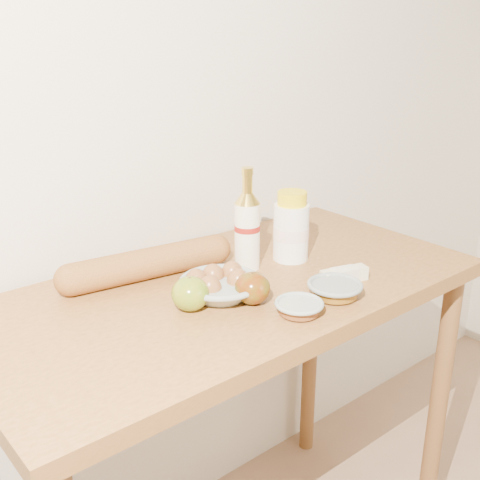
{
  "coord_description": "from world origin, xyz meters",
  "views": [
    {
      "loc": [
        -0.8,
        0.19,
        1.48
      ],
      "look_at": [
        0.0,
        1.15,
        1.02
      ],
      "focal_mm": 45.0,
      "sensor_mm": 36.0,
      "label": 1
    }
  ],
  "objects_px": {
    "table": "(232,332)",
    "baguette": "(148,263)",
    "cream_bottle": "(291,228)",
    "egg_bowl": "(220,285)",
    "bourbon_bottle": "(247,228)"
  },
  "relations": [
    {
      "from": "cream_bottle",
      "to": "baguette",
      "type": "relative_size",
      "value": 0.4
    },
    {
      "from": "baguette",
      "to": "table",
      "type": "bearing_deg",
      "value": -42.66
    },
    {
      "from": "baguette",
      "to": "cream_bottle",
      "type": "bearing_deg",
      "value": -11.96
    },
    {
      "from": "bourbon_bottle",
      "to": "baguette",
      "type": "xyz_separation_m",
      "value": [
        -0.22,
        0.1,
        -0.07
      ]
    },
    {
      "from": "bourbon_bottle",
      "to": "baguette",
      "type": "relative_size",
      "value": 0.57
    },
    {
      "from": "table",
      "to": "bourbon_bottle",
      "type": "xyz_separation_m",
      "value": [
        0.09,
        0.06,
        0.23
      ]
    },
    {
      "from": "egg_bowl",
      "to": "cream_bottle",
      "type": "bearing_deg",
      "value": 12.04
    },
    {
      "from": "table",
      "to": "baguette",
      "type": "relative_size",
      "value": 2.66
    },
    {
      "from": "bourbon_bottle",
      "to": "cream_bottle",
      "type": "relative_size",
      "value": 1.42
    },
    {
      "from": "table",
      "to": "egg_bowl",
      "type": "relative_size",
      "value": 5.53
    },
    {
      "from": "table",
      "to": "baguette",
      "type": "xyz_separation_m",
      "value": [
        -0.13,
        0.16,
        0.16
      ]
    },
    {
      "from": "bourbon_bottle",
      "to": "egg_bowl",
      "type": "bearing_deg",
      "value": -132.55
    },
    {
      "from": "table",
      "to": "cream_bottle",
      "type": "relative_size",
      "value": 6.7
    },
    {
      "from": "cream_bottle",
      "to": "baguette",
      "type": "height_order",
      "value": "cream_bottle"
    },
    {
      "from": "cream_bottle",
      "to": "egg_bowl",
      "type": "relative_size",
      "value": 0.83
    }
  ]
}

